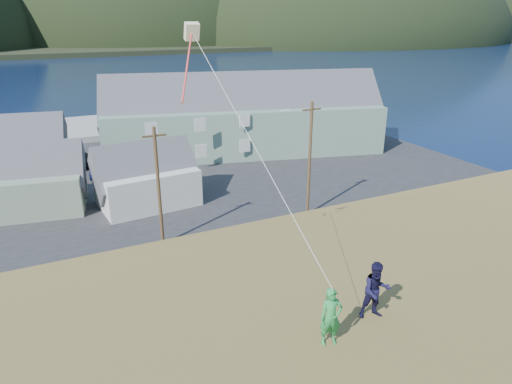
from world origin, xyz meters
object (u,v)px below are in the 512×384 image
Objects in this scene: shed_palegreen_near at (24,181)px; kite_flyer_navy at (376,291)px; shed_palegreen_far at (9,147)px; shed_white at (146,177)px; kite_flyer_green at (331,317)px; lodge at (244,116)px; wharf at (44,133)px.

kite_flyer_navy is (9.67, -31.59, 5.46)m from shed_palegreen_near.
shed_palegreen_far is 6.81× the size of kite_flyer_navy.
kite_flyer_green is at bearing -98.11° from shed_white.
lodge is 18.45m from shed_white.
shed_white is (-14.33, -11.48, -1.81)m from lodge.
shed_palegreen_far is at bearing -172.62° from lodge.
kite_flyer_navy is at bearing -63.01° from shed_palegreen_near.
shed_white is at bearing 107.14° from kite_flyer_navy.
kite_flyer_navy is (7.44, -59.07, 7.62)m from wharf.
lodge is 3.80× the size of shed_white.
wharf is 0.78× the size of lodge.
shed_white is 5.04× the size of kite_flyer_navy.
kite_flyer_navy is at bearing 25.96° from kite_flyer_green.
lodge is 3.21× the size of shed_palegreen_near.
kite_flyer_navy is at bearing -94.89° from lodge.
kite_flyer_navy is (10.94, -43.07, 5.26)m from shed_palegreen_far.
lodge reaches higher than shed_palegreen_near.
lodge reaches higher than wharf.
shed_palegreen_near is at bearing -146.00° from lodge.
shed_palegreen_far is at bearing 115.31° from kite_flyer_green.
shed_palegreen_far reaches higher than shed_white.
wharf is at bearing 108.85° from kite_flyer_green.
kite_flyer_green is at bearing -96.96° from lodge.
lodge is 2.82× the size of shed_palegreen_far.
shed_palegreen_near is at bearing 123.44° from kite_flyer_navy.
shed_palegreen_far is (-10.59, 14.53, 0.26)m from shed_white.
shed_palegreen_far is at bearing 120.68° from kite_flyer_navy.
shed_palegreen_near is 33.48m from kite_flyer_navy.
wharf is 2.20× the size of shed_palegreen_far.
lodge is at bearing -41.65° from wharf.
kite_flyer_green reaches higher than shed_palegreen_near.
shed_palegreen_near is 33.38m from kite_flyer_green.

